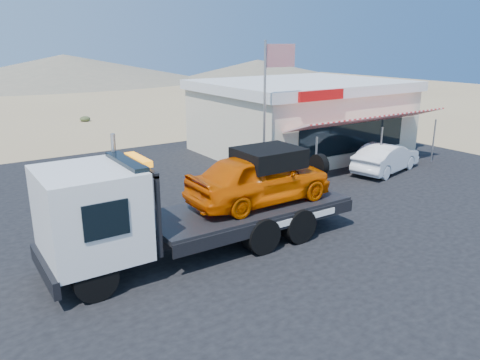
{
  "coord_description": "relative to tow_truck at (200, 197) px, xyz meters",
  "views": [
    {
      "loc": [
        -6.54,
        -10.61,
        5.99
      ],
      "look_at": [
        1.79,
        1.91,
        1.5
      ],
      "focal_mm": 35.0,
      "sensor_mm": 36.0,
      "label": 1
    }
  ],
  "objects": [
    {
      "name": "ground",
      "position": [
        0.45,
        -0.64,
        -1.66
      ],
      "size": [
        120.0,
        120.0,
        0.0
      ],
      "primitive_type": "plane",
      "color": "#A1825B",
      "rests_on": "ground"
    },
    {
      "name": "tow_truck",
      "position": [
        0.0,
        0.0,
        0.0
      ],
      "size": [
        9.24,
        2.74,
        3.09
      ],
      "color": "black",
      "rests_on": "asphalt_lot"
    },
    {
      "name": "flagpole",
      "position": [
        5.38,
        3.86,
        2.1
      ],
      "size": [
        1.55,
        0.1,
        6.0
      ],
      "color": "#99999E",
      "rests_on": "asphalt_lot"
    },
    {
      "name": "jerky_store",
      "position": [
        10.95,
        8.33,
        0.33
      ],
      "size": [
        10.4,
        9.97,
        3.9
      ],
      "color": "beige",
      "rests_on": "asphalt_lot"
    },
    {
      "name": "white_sedan",
      "position": [
        11.48,
        2.72,
        -0.96
      ],
      "size": [
        4.39,
        2.36,
        1.37
      ],
      "primitive_type": "imported",
      "rotation": [
        0.0,
        0.0,
        1.8
      ],
      "color": "silver",
      "rests_on": "asphalt_lot"
    },
    {
      "name": "asphalt_lot",
      "position": [
        2.45,
        2.36,
        -1.65
      ],
      "size": [
        32.0,
        24.0,
        0.02
      ],
      "primitive_type": "cube",
      "color": "black",
      "rests_on": "ground"
    }
  ]
}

